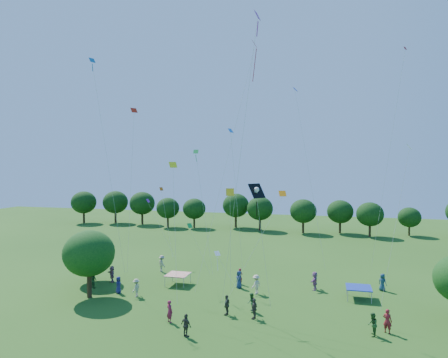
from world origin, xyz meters
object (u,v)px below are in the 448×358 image
at_px(tent_blue, 359,288).
at_px(pirate_kite, 257,192).
at_px(near_tree_west, 89,253).
at_px(tent_red_stripe, 178,275).
at_px(red_high_kite, 246,85).
at_px(near_tree_north, 92,250).

bearing_deg(tent_blue, pirate_kite, -135.70).
distance_m(near_tree_west, tent_blue, 24.81).
distance_m(tent_blue, pirate_kite, 14.45).
xyz_separation_m(tent_blue, pirate_kite, (-8.03, -7.84, 9.09)).
xyz_separation_m(tent_red_stripe, red_high_kite, (7.23, -1.26, 18.47)).
xyz_separation_m(near_tree_west, tent_red_stripe, (6.48, 5.66, -3.04)).
bearing_deg(red_high_kite, near_tree_west, -162.21).
relative_size(near_tree_west, near_tree_north, 1.20).
bearing_deg(near_tree_north, tent_blue, 2.61).
bearing_deg(tent_blue, red_high_kite, -172.58).
distance_m(near_tree_west, pirate_kite, 17.16).
bearing_deg(tent_red_stripe, pirate_kite, -39.47).
height_order(near_tree_west, near_tree_north, near_tree_west).
distance_m(near_tree_north, tent_blue, 26.70).
xyz_separation_m(near_tree_west, tent_blue, (23.95, 5.73, -3.04)).
xyz_separation_m(near_tree_west, near_tree_north, (-2.63, 4.52, -0.76)).
distance_m(near_tree_west, near_tree_north, 5.28).
relative_size(near_tree_north, pirate_kite, 0.55).
xyz_separation_m(near_tree_north, red_high_kite, (16.34, -0.12, 16.20)).
bearing_deg(near_tree_north, pirate_kite, -19.67).
bearing_deg(near_tree_north, near_tree_west, -59.81).
distance_m(near_tree_north, pirate_kite, 20.84).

